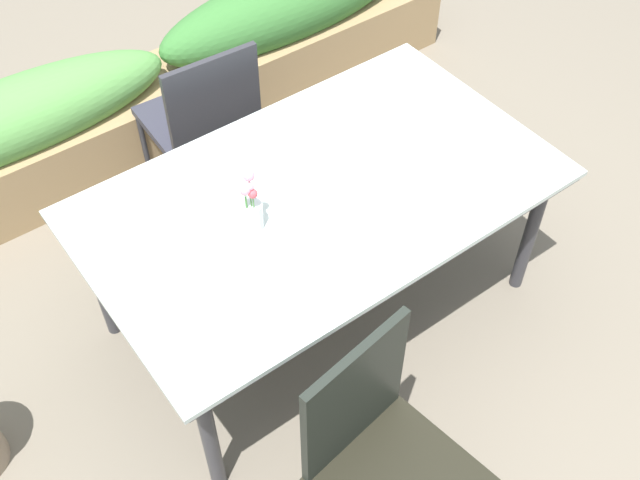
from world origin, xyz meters
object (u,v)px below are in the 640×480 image
object	(u,v)px
dining_table	(320,201)
chair_far_side	(204,117)
flower_vase	(251,208)
chair_near_left	(381,451)
planter_box	(168,84)

from	to	relation	value
dining_table	chair_far_side	xyz separation A→B (m)	(-0.01, 0.92, -0.17)
chair_far_side	flower_vase	size ratio (longest dim) A/B	3.41
dining_table	chair_far_side	bearing A→B (deg)	90.58
flower_vase	chair_near_left	bearing A→B (deg)	-97.24
chair_far_side	planter_box	world-z (taller)	chair_far_side
chair_near_left	planter_box	distance (m)	2.47
chair_near_left	planter_box	bearing A→B (deg)	-110.30
planter_box	chair_near_left	bearing A→B (deg)	-102.07
dining_table	chair_near_left	size ratio (longest dim) A/B	1.88
dining_table	flower_vase	xyz separation A→B (m)	(-0.32, -0.00, 0.16)
dining_table	chair_far_side	distance (m)	0.94
dining_table	planter_box	size ratio (longest dim) A/B	0.52
chair_near_left	planter_box	size ratio (longest dim) A/B	0.28
dining_table	chair_far_side	size ratio (longest dim) A/B	2.00
dining_table	planter_box	distance (m)	1.53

